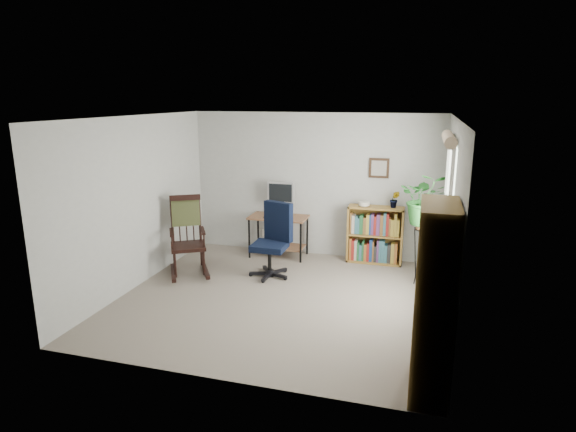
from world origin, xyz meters
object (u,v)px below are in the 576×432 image
(rocking_chair, at_px, (187,236))
(tall_bookshelf, at_px, (434,301))
(low_bookshelf, at_px, (375,235))
(office_chair, at_px, (269,240))
(desk, at_px, (279,236))

(rocking_chair, height_order, tall_bookshelf, tall_bookshelf)
(rocking_chair, distance_m, low_bookshelf, 2.98)
(low_bookshelf, bearing_deg, office_chair, -143.37)
(office_chair, relative_size, tall_bookshelf, 0.64)
(rocking_chair, relative_size, low_bookshelf, 1.30)
(office_chair, xyz_separation_m, rocking_chair, (-1.22, -0.24, 0.04))
(low_bookshelf, bearing_deg, tall_bookshelf, -75.96)
(rocking_chair, xyz_separation_m, low_bookshelf, (2.67, 1.32, -0.14))
(desk, xyz_separation_m, tall_bookshelf, (2.46, -3.30, 0.54))
(desk, xyz_separation_m, rocking_chair, (-1.07, -1.20, 0.26))
(desk, height_order, low_bookshelf, low_bookshelf)
(office_chair, bearing_deg, desk, 118.28)
(rocking_chair, bearing_deg, tall_bookshelf, -61.38)
(office_chair, height_order, tall_bookshelf, tall_bookshelf)
(rocking_chair, bearing_deg, office_chair, -19.35)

